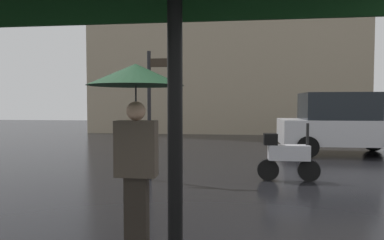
{
  "coord_description": "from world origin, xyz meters",
  "views": [
    {
      "loc": [
        0.5,
        -2.54,
        1.64
      ],
      "look_at": [
        -0.35,
        4.64,
        1.3
      ],
      "focal_mm": 31.97,
      "sensor_mm": 36.0,
      "label": 1
    }
  ],
  "objects_px": {
    "pedestrian_with_umbrella": "(136,99)",
    "street_signpost": "(149,102)",
    "parked_scooter": "(286,155)",
    "parked_car_left": "(341,123)"
  },
  "relations": [
    {
      "from": "pedestrian_with_umbrella",
      "to": "parked_car_left",
      "type": "bearing_deg",
      "value": -111.13
    },
    {
      "from": "pedestrian_with_umbrella",
      "to": "street_signpost",
      "type": "height_order",
      "value": "street_signpost"
    },
    {
      "from": "pedestrian_with_umbrella",
      "to": "parked_car_left",
      "type": "relative_size",
      "value": 0.52
    },
    {
      "from": "parked_scooter",
      "to": "street_signpost",
      "type": "relative_size",
      "value": 0.47
    },
    {
      "from": "pedestrian_with_umbrella",
      "to": "street_signpost",
      "type": "relative_size",
      "value": 0.76
    },
    {
      "from": "street_signpost",
      "to": "pedestrian_with_umbrella",
      "type": "bearing_deg",
      "value": -78.73
    },
    {
      "from": "pedestrian_with_umbrella",
      "to": "parked_scooter",
      "type": "distance_m",
      "value": 4.38
    },
    {
      "from": "pedestrian_with_umbrella",
      "to": "parked_car_left",
      "type": "xyz_separation_m",
      "value": [
        4.62,
        7.79,
        -0.69
      ]
    },
    {
      "from": "pedestrian_with_umbrella",
      "to": "parked_scooter",
      "type": "bearing_deg",
      "value": -112.57
    },
    {
      "from": "parked_scooter",
      "to": "parked_car_left",
      "type": "height_order",
      "value": "parked_car_left"
    }
  ]
}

